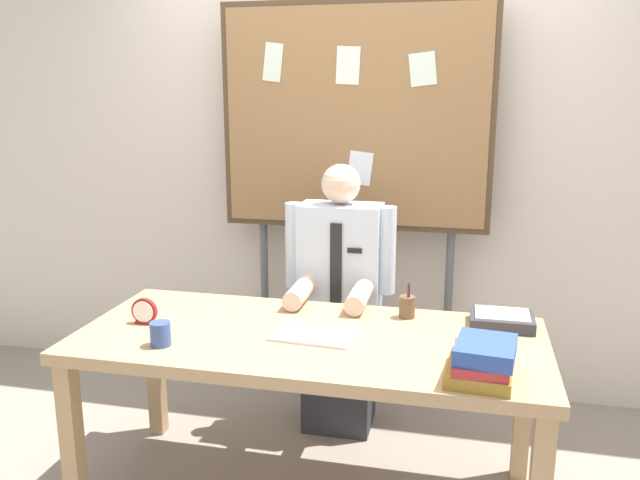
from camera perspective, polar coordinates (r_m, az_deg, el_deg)
back_wall at (r=3.66m, az=3.59°, el=7.47°), size 6.40×0.08×2.70m
desk at (r=2.67m, az=-0.95°, el=-9.94°), size 1.89×0.83×0.74m
person at (r=3.26m, az=1.75°, el=-6.17°), size 0.55×0.56×1.36m
bulletin_board at (r=3.45m, az=3.07°, el=10.30°), size 1.44×0.09×2.16m
book_stack at (r=2.31m, az=14.11°, el=-10.29°), size 0.25×0.30×0.14m
open_notebook at (r=2.62m, az=-0.65°, el=-8.42°), size 0.34×0.22×0.01m
desk_clock at (r=2.84m, az=-15.25°, el=-6.17°), size 0.11×0.04×0.11m
coffee_mug at (r=2.59m, az=-13.91°, el=-8.05°), size 0.08×0.08×0.09m
pen_holder at (r=2.84m, az=7.70°, el=-5.85°), size 0.07×0.07×0.16m
paper_tray at (r=2.83m, az=15.75°, el=-6.79°), size 0.26×0.20×0.06m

